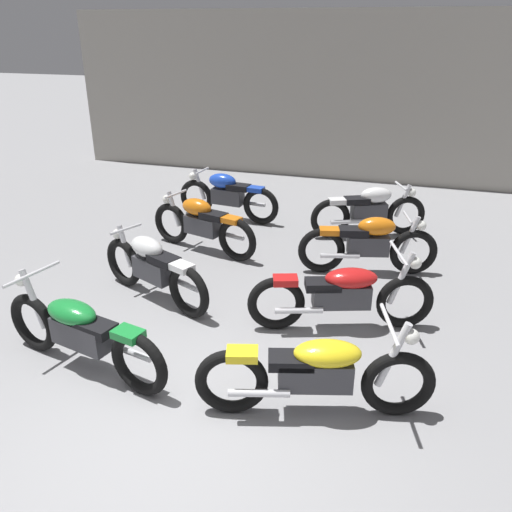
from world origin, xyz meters
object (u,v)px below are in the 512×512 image
motorcycle_left_row_2 (202,224)px  motorcycle_left_row_3 (227,195)px  motorcycle_left_row_1 (153,267)px  motorcycle_left_row_0 (81,332)px  motorcycle_right_row_3 (370,210)px  motorcycle_right_row_1 (343,294)px  motorcycle_right_row_2 (369,243)px  motorcycle_right_row_0 (317,372)px

motorcycle_left_row_2 → motorcycle_left_row_3: same height
motorcycle_left_row_1 → motorcycle_left_row_3: bearing=92.6°
motorcycle_left_row_0 → motorcycle_left_row_2: size_ratio=1.11×
motorcycle_left_row_0 → motorcycle_right_row_3: (2.40, 4.65, 0.01)m
motorcycle_left_row_0 → motorcycle_left_row_3: motorcycle_left_row_0 is taller
motorcycle_left_row_0 → motorcycle_right_row_1: (2.41, 1.58, 0.00)m
motorcycle_left_row_2 → motorcycle_right_row_2: size_ratio=1.00×
motorcycle_left_row_2 → motorcycle_left_row_1: bearing=-89.7°
motorcycle_right_row_3 → motorcycle_left_row_3: bearing=178.1°
motorcycle_right_row_1 → motorcycle_right_row_2: (0.13, 1.61, 0.01)m
motorcycle_left_row_1 → motorcycle_right_row_2: bearing=32.3°
motorcycle_left_row_3 → motorcycle_right_row_0: size_ratio=0.93×
motorcycle_left_row_1 → motorcycle_right_row_1: (2.42, 0.00, -0.01)m
motorcycle_right_row_2 → motorcycle_right_row_3: same height
motorcycle_left_row_1 → motorcycle_right_row_3: 3.91m
motorcycle_left_row_1 → motorcycle_left_row_3: 3.16m
motorcycle_left_row_0 → motorcycle_left_row_2: bearing=90.2°
motorcycle_left_row_3 → motorcycle_right_row_2: 3.10m
motorcycle_left_row_1 → motorcycle_right_row_0: (2.41, -1.54, -0.01)m
motorcycle_left_row_1 → motorcycle_left_row_2: size_ratio=0.96×
motorcycle_left_row_3 → motorcycle_right_row_2: (2.69, -1.55, 0.00)m
motorcycle_left_row_1 → motorcycle_right_row_1: motorcycle_right_row_1 is taller
motorcycle_right_row_0 → motorcycle_left_row_1: bearing=147.4°
motorcycle_left_row_1 → motorcycle_right_row_3: size_ratio=1.00×
motorcycle_left_row_1 → motorcycle_right_row_3: bearing=51.9°
motorcycle_left_row_0 → motorcycle_right_row_2: size_ratio=1.11×
motorcycle_right_row_3 → motorcycle_right_row_2: bearing=-84.6°
motorcycle_left_row_3 → motorcycle_right_row_0: motorcycle_right_row_0 is taller
motorcycle_left_row_1 → motorcycle_left_row_3: same height
motorcycle_right_row_2 → motorcycle_left_row_2: bearing=179.0°
motorcycle_right_row_0 → motorcycle_right_row_1: size_ratio=1.01×
motorcycle_left_row_0 → motorcycle_right_row_1: 2.88m
motorcycle_left_row_2 → motorcycle_right_row_0: motorcycle_right_row_0 is taller
motorcycle_left_row_0 → motorcycle_left_row_2: (-0.01, 3.23, 0.01)m
motorcycle_right_row_0 → motorcycle_right_row_2: size_ratio=1.09×
motorcycle_left_row_2 → motorcycle_left_row_3: (-0.13, 1.51, 0.00)m
motorcycle_left_row_0 → motorcycle_right_row_0: bearing=0.9°
motorcycle_left_row_3 → motorcycle_right_row_2: size_ratio=1.02×
motorcycle_left_row_0 → motorcycle_left_row_3: bearing=91.8°
motorcycle_left_row_2 → motorcycle_left_row_3: bearing=95.0°
motorcycle_left_row_0 → motorcycle_left_row_3: 4.74m
motorcycle_left_row_0 → motorcycle_left_row_1: motorcycle_left_row_0 is taller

